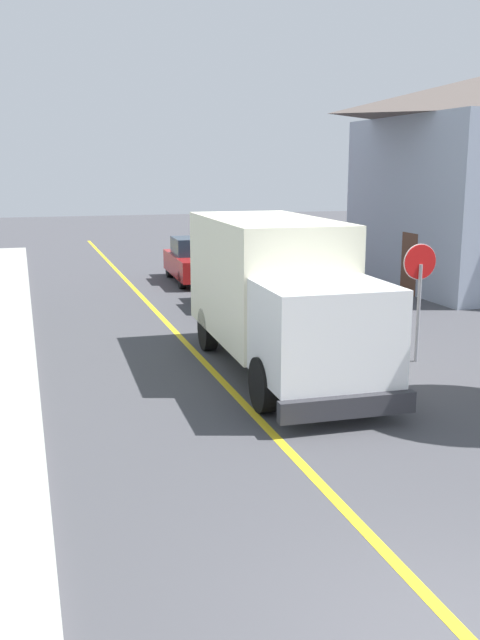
% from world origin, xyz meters
% --- Properties ---
extents(centre_line_yellow, '(0.16, 56.00, 0.01)m').
position_xyz_m(centre_line_yellow, '(0.00, 10.00, 0.00)').
color(centre_line_yellow, gold).
rests_on(centre_line_yellow, ground).
extents(box_truck, '(2.63, 7.25, 3.20)m').
position_xyz_m(box_truck, '(1.35, 9.28, 1.77)').
color(box_truck, '#F2EDCC').
rests_on(box_truck, ground).
extents(parked_car_near, '(1.96, 4.46, 1.67)m').
position_xyz_m(parked_car_near, '(2.52, 15.76, 0.79)').
color(parked_car_near, black).
rests_on(parked_car_near, ground).
extents(parked_car_mid, '(1.97, 4.47, 1.67)m').
position_xyz_m(parked_car_mid, '(2.50, 21.35, 0.79)').
color(parked_car_mid, maroon).
rests_on(parked_car_mid, ground).
extents(stop_sign, '(0.80, 0.10, 2.65)m').
position_xyz_m(stop_sign, '(4.58, 8.93, 1.86)').
color(stop_sign, gray).
rests_on(stop_sign, ground).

